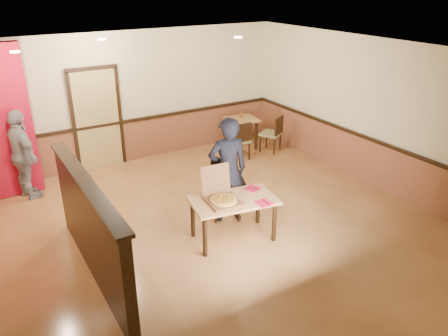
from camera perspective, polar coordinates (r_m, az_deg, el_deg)
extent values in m
plane|color=tan|center=(7.25, -1.31, -7.76)|extent=(7.00, 7.00, 0.00)
plane|color=black|center=(6.26, -1.55, 14.65)|extent=(7.00, 7.00, 0.00)
plane|color=beige|center=(9.69, -11.94, 8.94)|extent=(7.00, 0.00, 7.00)
plane|color=beige|center=(8.81, 18.85, 6.73)|extent=(0.00, 7.00, 7.00)
cube|color=brown|center=(9.94, -11.43, 3.61)|extent=(7.00, 0.04, 0.90)
cube|color=black|center=(9.77, -11.61, 6.16)|extent=(7.00, 0.06, 0.06)
cube|color=brown|center=(9.10, 17.95, 0.99)|extent=(0.04, 7.00, 0.90)
cube|color=black|center=(8.92, 18.23, 3.75)|extent=(0.06, 7.00, 0.06)
cube|color=tan|center=(9.52, -16.21, 6.06)|extent=(0.90, 0.06, 2.10)
cube|color=black|center=(6.12, -16.98, -7.74)|extent=(0.14, 3.00, 1.40)
cube|color=black|center=(5.79, -17.82, -1.63)|extent=(0.20, 3.10, 0.05)
cylinder|color=#FFEAB2|center=(7.28, -25.64, 13.54)|extent=(0.14, 0.14, 0.02)
cylinder|color=#FFEAB2|center=(8.25, -15.68, 15.88)|extent=(0.14, 0.14, 0.02)
cylinder|color=#FFEAB2|center=(8.26, 1.84, 16.71)|extent=(0.14, 0.14, 0.02)
cube|color=tan|center=(6.64, 1.23, -4.25)|extent=(1.40, 0.95, 0.04)
cylinder|color=black|center=(6.41, -2.51, -8.98)|extent=(0.07, 0.07, 0.65)
cylinder|color=black|center=(6.88, -4.11, -6.54)|extent=(0.07, 0.07, 0.65)
cylinder|color=black|center=(6.80, 6.59, -7.04)|extent=(0.07, 0.07, 0.65)
cylinder|color=black|center=(7.25, 4.47, -4.89)|extent=(0.07, 0.07, 0.65)
cube|color=olive|center=(7.34, 0.24, -3.05)|extent=(0.63, 0.63, 0.06)
cube|color=black|center=(7.43, -0.01, -0.52)|extent=(0.44, 0.22, 0.46)
cylinder|color=black|center=(7.28, -1.08, -5.75)|extent=(0.05, 0.05, 0.42)
cylinder|color=black|center=(7.62, -1.46, -4.30)|extent=(0.05, 0.05, 0.42)
cylinder|color=black|center=(7.33, 2.00, -5.53)|extent=(0.05, 0.05, 0.42)
cylinder|color=black|center=(7.67, 1.48, -4.10)|extent=(0.05, 0.05, 0.42)
cube|color=olive|center=(9.76, 1.89, 3.65)|extent=(0.47, 0.47, 0.06)
cube|color=black|center=(9.52, 2.49, 4.63)|extent=(0.42, 0.07, 0.42)
cylinder|color=black|center=(10.08, 2.28, 2.80)|extent=(0.04, 0.04, 0.38)
cylinder|color=black|center=(9.79, 3.31, 2.12)|extent=(0.04, 0.04, 0.38)
cylinder|color=black|center=(9.92, 0.45, 2.46)|extent=(0.04, 0.04, 0.38)
cylinder|color=black|center=(9.62, 1.45, 1.76)|extent=(0.04, 0.04, 0.38)
cube|color=olive|center=(10.26, 6.12, 4.48)|extent=(0.59, 0.59, 0.06)
cube|color=black|center=(10.11, 7.20, 5.55)|extent=(0.38, 0.23, 0.41)
cylinder|color=black|center=(10.56, 5.58, 3.67)|extent=(0.04, 0.04, 0.37)
cylinder|color=black|center=(10.43, 7.36, 3.33)|extent=(0.04, 0.04, 0.37)
cylinder|color=black|center=(10.26, 4.75, 3.09)|extent=(0.04, 0.04, 0.37)
cylinder|color=black|center=(10.12, 6.57, 2.73)|extent=(0.04, 0.04, 0.37)
cube|color=tan|center=(10.35, 2.34, 6.37)|extent=(0.75, 0.75, 0.04)
cylinder|color=black|center=(10.13, 1.65, 3.84)|extent=(0.07, 0.07, 0.68)
cylinder|color=black|center=(10.58, 0.43, 4.71)|extent=(0.07, 0.07, 0.68)
cylinder|color=black|center=(10.36, 4.23, 4.23)|extent=(0.07, 0.07, 0.68)
cylinder|color=black|center=(10.79, 2.93, 5.07)|extent=(0.07, 0.07, 0.68)
imported|color=black|center=(7.10, 0.48, -0.29)|extent=(0.75, 0.59, 1.80)
imported|color=gray|center=(8.65, -24.80, 1.54)|extent=(0.70, 1.07, 1.68)
cube|color=brown|center=(6.52, -0.06, -4.43)|extent=(0.51, 0.51, 0.03)
cube|color=brown|center=(6.64, -1.09, -1.52)|extent=(0.48, 0.13, 0.46)
cylinder|color=gold|center=(6.51, -0.06, -4.19)|extent=(0.52, 0.52, 0.03)
cube|color=red|center=(6.55, 5.26, -4.55)|extent=(0.24, 0.24, 0.01)
cylinder|color=silver|center=(6.53, 5.05, -4.57)|extent=(0.02, 0.20, 0.01)
cube|color=silver|center=(6.57, 5.47, -4.46)|extent=(0.03, 0.21, 0.00)
cube|color=red|center=(6.97, 3.73, -2.69)|extent=(0.28, 0.28, 0.00)
cylinder|color=silver|center=(6.95, 3.53, -2.71)|extent=(0.07, 0.18, 0.01)
cube|color=silver|center=(6.98, 3.93, -2.61)|extent=(0.08, 0.19, 0.00)
cylinder|color=brown|center=(10.36, 2.26, 6.91)|extent=(0.05, 0.05, 0.14)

